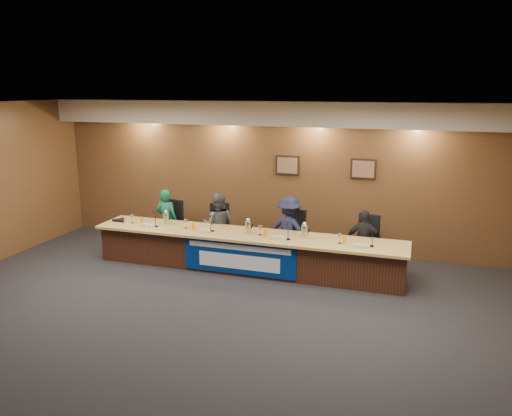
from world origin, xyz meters
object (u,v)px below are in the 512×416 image
Objects in this scene: office_chair_b at (220,233)px; office_chair_d at (364,246)px; dais_body at (246,252)px; panelist_b at (218,225)px; carafe_right at (305,232)px; carafe_left at (166,219)px; speakerphone at (120,220)px; banner at (239,258)px; office_chair_c at (290,239)px; panelist_a at (167,220)px; carafe_mid at (248,227)px; panelist_d at (364,241)px; panelist_c at (289,231)px; office_chair_a at (169,228)px.

office_chair_d is at bearing -23.49° from office_chair_b.
panelist_b reaches higher than dais_body.
carafe_left is at bearing 179.02° from carafe_right.
dais_body is 12.50× the size of office_chair_b.
dais_body is at bearing 0.52° from speakerphone.
banner is 1.33m from panelist_b.
office_chair_d is at bearing 23.19° from office_chair_c.
panelist_b is 3.01m from office_chair_d.
office_chair_b is (-0.82, 0.68, 0.13)m from dais_body.
panelist_b is at bearing -177.84° from panelist_a.
carafe_mid reaches higher than office_chair_c.
carafe_left is 1.06m from speakerphone.
panelist_d is 2.55× the size of office_chair_b.
panelist_b reaches higher than carafe_right.
carafe_left is at bearing 4.12° from speakerphone.
carafe_mid is 1.09m from carafe_right.
banner is at bearing 67.10° from panelist_c.
panelist_b is 1.22m from office_chair_a.
carafe_left is at bearing 18.32° from panelist_b.
panelist_a is 0.64m from carafe_left.
panelist_c is 1.48m from panelist_d.
panelist_d is at bearing 24.60° from banner.
panelist_a is 2.74m from office_chair_c.
carafe_mid is (0.88, -0.73, 0.39)m from office_chair_b.
carafe_right reaches higher than office_chair_a.
dais_body is at bearing -1.66° from carafe_left.
panelist_a is 5.50× the size of carafe_left.
carafe_left reaches higher than office_chair_a.
speakerphone reaches higher than office_chair_a.
office_chair_b is at bearing 34.70° from carafe_left.
carafe_mid is at bearing 165.30° from panelist_a.
panelist_c is at bearing 127.00° from carafe_right.
dais_body is 2.29m from office_chair_d.
office_chair_d is at bearing 17.41° from dais_body.
panelist_b is at bearing 12.39° from panelist_c.
panelist_c is 5.65× the size of carafe_mid.
office_chair_a is (-2.02, 1.10, 0.10)m from banner.
panelist_b reaches higher than office_chair_a.
banner reaches higher than dais_body.
panelist_a is at bearing 169.57° from carafe_right.
panelist_d is (2.18, 0.58, 0.26)m from dais_body.
panelist_c reaches higher than office_chair_b.
banner is 1.80× the size of panelist_d.
panelist_d is at bearing 168.08° from panelist_b.
panelist_d is 2.55× the size of office_chair_a.
dais_body is 24.18× the size of carafe_right.
panelist_d is 2.55× the size of office_chair_d.
carafe_right is (-1.04, -0.68, 0.39)m from office_chair_d.
carafe_left is at bearing 8.65° from panelist_d.
office_chair_b is 1.50× the size of speakerphone.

